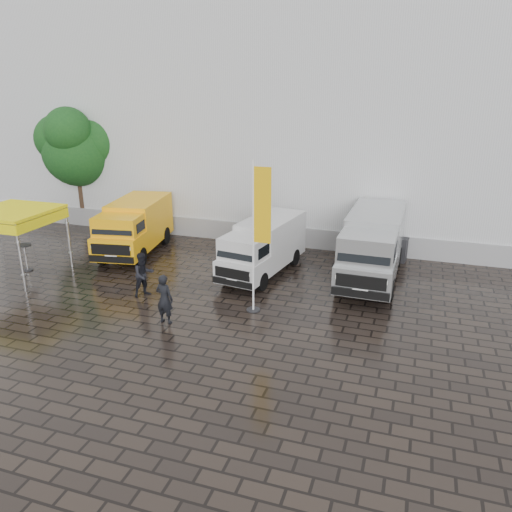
# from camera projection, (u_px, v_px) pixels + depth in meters

# --- Properties ---
(ground) EXTENTS (120.00, 120.00, 0.00)m
(ground) POSITION_uv_depth(u_px,v_px,m) (265.00, 315.00, 17.68)
(ground) COLOR black
(ground) RESTS_ON ground
(exhibition_hall) EXTENTS (44.00, 16.00, 12.00)m
(exhibition_hall) POSITION_uv_depth(u_px,v_px,m) (378.00, 115.00, 29.46)
(exhibition_hall) COLOR silver
(exhibition_hall) RESTS_ON ground
(hall_plinth) EXTENTS (44.00, 0.15, 1.00)m
(hall_plinth) POSITION_uv_depth(u_px,v_px,m) (353.00, 242.00, 24.05)
(hall_plinth) COLOR gray
(hall_plinth) RESTS_ON ground
(van_yellow) EXTENTS (2.91, 5.63, 2.47)m
(van_yellow) POSITION_uv_depth(u_px,v_px,m) (134.00, 228.00, 23.73)
(van_yellow) COLOR #FFAD0D
(van_yellow) RESTS_ON ground
(van_white) EXTENTS (2.56, 5.49, 2.29)m
(van_white) POSITION_uv_depth(u_px,v_px,m) (263.00, 248.00, 21.18)
(van_white) COLOR silver
(van_white) RESTS_ON ground
(van_silver) EXTENTS (2.22, 6.40, 2.76)m
(van_silver) POSITION_uv_depth(u_px,v_px,m) (372.00, 248.00, 20.50)
(van_silver) COLOR #B2B6B7
(van_silver) RESTS_ON ground
(canopy_tent) EXTENTS (3.06, 3.06, 2.86)m
(canopy_tent) POSITION_uv_depth(u_px,v_px,m) (12.00, 214.00, 20.53)
(canopy_tent) COLOR silver
(canopy_tent) RESTS_ON ground
(flagpole) EXTENTS (0.88, 0.50, 5.42)m
(flagpole) POSITION_uv_depth(u_px,v_px,m) (258.00, 230.00, 16.99)
(flagpole) COLOR black
(flagpole) RESTS_ON ground
(tree) EXTENTS (3.83, 3.95, 6.88)m
(tree) POSITION_uv_depth(u_px,v_px,m) (78.00, 147.00, 27.73)
(tree) COLOR black
(tree) RESTS_ON ground
(cocktail_table) EXTENTS (0.60, 0.60, 1.18)m
(cocktail_table) POSITION_uv_depth(u_px,v_px,m) (26.00, 258.00, 21.68)
(cocktail_table) COLOR black
(cocktail_table) RESTS_ON ground
(wheelie_bin) EXTENTS (0.76, 0.76, 1.12)m
(wheelie_bin) POSITION_uv_depth(u_px,v_px,m) (400.00, 249.00, 22.87)
(wheelie_bin) COLOR black
(wheelie_bin) RESTS_ON ground
(person_front) EXTENTS (0.68, 0.49, 1.76)m
(person_front) POSITION_uv_depth(u_px,v_px,m) (164.00, 299.00, 16.85)
(person_front) COLOR black
(person_front) RESTS_ON ground
(person_tent) EXTENTS (1.01, 1.06, 1.73)m
(person_tent) POSITION_uv_depth(u_px,v_px,m) (144.00, 275.00, 19.03)
(person_tent) COLOR black
(person_tent) RESTS_ON ground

